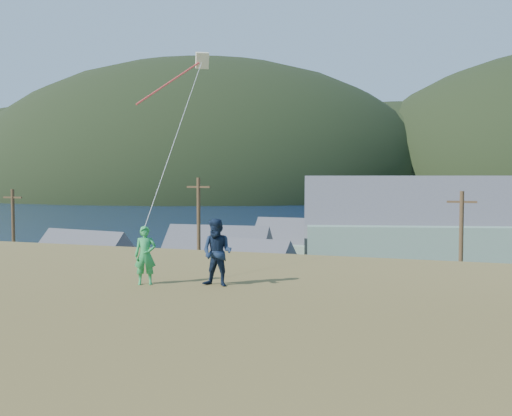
# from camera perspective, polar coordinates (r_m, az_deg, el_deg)

# --- Properties ---
(ground) EXTENTS (900.00, 900.00, 0.00)m
(ground) POSITION_cam_1_polar(r_m,az_deg,el_deg) (35.03, 0.67, -13.40)
(ground) COLOR #0A1638
(ground) RESTS_ON ground
(grass_strip) EXTENTS (110.00, 8.00, 0.10)m
(grass_strip) POSITION_cam_1_polar(r_m,az_deg,el_deg) (33.20, -0.43, -14.24)
(grass_strip) COLOR #4C3D19
(grass_strip) RESTS_ON ground
(waterfront_lot) EXTENTS (72.00, 36.00, 0.12)m
(waterfront_lot) POSITION_cam_1_polar(r_m,az_deg,el_deg) (51.01, 6.64, -8.13)
(waterfront_lot) COLOR #28282B
(waterfront_lot) RESTS_ON ground
(wharf) EXTENTS (26.00, 14.00, 0.90)m
(wharf) POSITION_cam_1_polar(r_m,az_deg,el_deg) (74.40, 5.81, -4.31)
(wharf) COLOR gray
(wharf) RESTS_ON ground
(far_shore) EXTENTS (900.00, 320.00, 2.00)m
(far_shore) POSITION_cam_1_polar(r_m,az_deg,el_deg) (362.22, 17.02, 1.46)
(far_shore) COLOR black
(far_shore) RESTS_ON ground
(far_hills) EXTENTS (760.00, 265.00, 143.00)m
(far_hills) POSITION_cam_1_polar(r_m,az_deg,el_deg) (312.46, 23.29, 1.31)
(far_hills) COLOR black
(far_hills) RESTS_ON ground
(lodge) EXTENTS (35.90, 17.44, 12.17)m
(lodge) POSITION_cam_1_polar(r_m,az_deg,el_deg) (54.01, 23.59, -2.79)
(lodge) COLOR gray
(lodge) RESTS_ON waterfront_lot
(shed_teal) EXTENTS (9.24, 7.12, 6.66)m
(shed_teal) POSITION_cam_1_polar(r_m,az_deg,el_deg) (49.87, -17.37, -5.67)
(shed_teal) COLOR #2D695A
(shed_teal) RESTS_ON waterfront_lot
(shed_palegreen_near) EXTENTS (9.65, 6.33, 6.83)m
(shed_palegreen_near) POSITION_cam_1_polar(r_m,az_deg,el_deg) (50.56, -4.09, -5.33)
(shed_palegreen_near) COLOR gray
(shed_palegreen_near) RESTS_ON waterfront_lot
(shed_white) EXTENTS (8.25, 6.15, 6.01)m
(shed_white) POSITION_cam_1_polar(r_m,az_deg,el_deg) (45.92, -1.21, -6.49)
(shed_white) COLOR silver
(shed_white) RESTS_ON waterfront_lot
(shed_palegreen_far) EXTENTS (10.57, 6.28, 6.96)m
(shed_palegreen_far) POSITION_cam_1_polar(r_m,az_deg,el_deg) (58.56, 4.71, -4.10)
(shed_palegreen_far) COLOR gray
(shed_palegreen_far) RESTS_ON waterfront_lot
(utility_poles) EXTENTS (30.92, 0.24, 9.81)m
(utility_poles) POSITION_cam_1_polar(r_m,az_deg,el_deg) (36.93, -5.13, -4.98)
(utility_poles) COLOR #47331E
(utility_poles) RESTS_ON waterfront_lot
(parked_cars) EXTENTS (26.84, 9.60, 1.57)m
(parked_cars) POSITION_cam_1_polar(r_m,az_deg,el_deg) (57.18, -1.61, -6.10)
(parked_cars) COLOR slate
(parked_cars) RESTS_ON waterfront_lot
(kite_flyer_green) EXTENTS (0.64, 0.55, 1.48)m
(kite_flyer_green) POSITION_cam_1_polar(r_m,az_deg,el_deg) (14.71, -11.01, -4.67)
(kite_flyer_green) COLOR green
(kite_flyer_green) RESTS_ON hillside
(kite_flyer_navy) EXTENTS (0.86, 0.69, 1.68)m
(kite_flyer_navy) POSITION_cam_1_polar(r_m,az_deg,el_deg) (14.26, -3.90, -4.46)
(kite_flyer_navy) COLOR #16243C
(kite_flyer_navy) RESTS_ON hillside
(kite_rig) EXTENTS (1.19, 3.34, 8.19)m
(kite_rig) POSITION_cam_1_polar(r_m,az_deg,el_deg) (20.67, -5.93, 14.01)
(kite_rig) COLOR beige
(kite_rig) RESTS_ON ground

